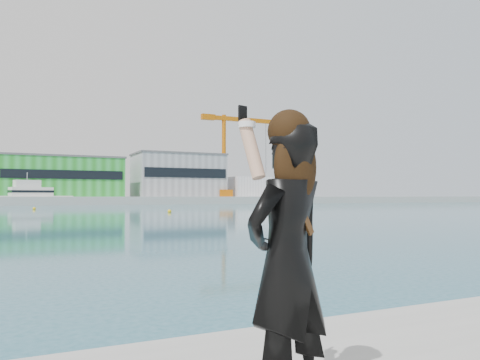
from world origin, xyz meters
The scene contains 10 objects.
far_quay centered at (0.00, 130.00, 1.00)m, with size 320.00×40.00×2.00m, color #9E9E99.
warehouse_green centered at (8.00, 127.98, 7.26)m, with size 30.60×16.36×10.50m.
warehouse_grey_right centered at (40.00, 127.98, 8.26)m, with size 25.50×15.35×12.50m.
ancillary_shed centered at (62.00, 126.00, 5.00)m, with size 12.00×10.00×6.00m, color silver.
dock_crane centered at (53.20, 122.00, 15.07)m, with size 23.00×4.00×24.00m.
flagpole_right centered at (22.09, 121.00, 6.54)m, with size 1.28×0.16×8.00m.
motor_yacht centered at (0.86, 117.57, 2.17)m, with size 17.18×8.43×7.73m.
buoy_near centered at (15.45, 55.45, 0.00)m, with size 0.50×0.50×0.50m, color yellow.
buoy_extra centered at (0.01, 77.62, 0.00)m, with size 0.50×0.50×0.50m, color yellow.
woman centered at (-0.79, -0.73, 1.77)m, with size 0.76×0.61×1.91m.
Camera 1 is at (-2.34, -3.29, 2.14)m, focal length 35.00 mm.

